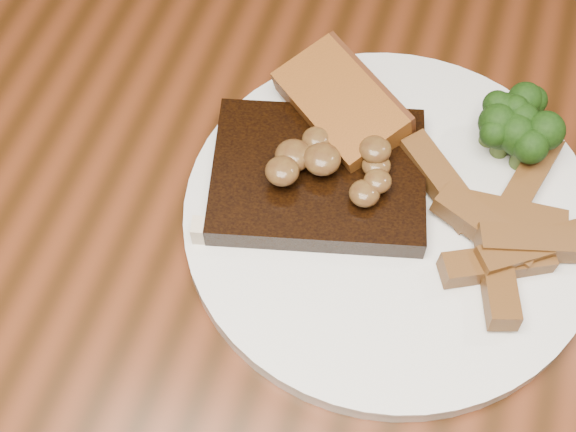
{
  "coord_description": "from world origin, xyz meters",
  "views": [
    {
      "loc": [
        0.09,
        -0.26,
        1.27
      ],
      "look_at": [
        0.0,
        0.02,
        0.78
      ],
      "focal_mm": 50.0,
      "sensor_mm": 36.0,
      "label": 1
    }
  ],
  "objects_px": {
    "plate": "(389,217)",
    "steak": "(318,177)",
    "garlic_bread": "(339,120)",
    "dining_table": "(278,306)",
    "potato_wedges": "(489,219)"
  },
  "relations": [
    {
      "from": "plate",
      "to": "steak",
      "type": "distance_m",
      "value": 0.06
    },
    {
      "from": "steak",
      "to": "potato_wedges",
      "type": "height_order",
      "value": "potato_wedges"
    },
    {
      "from": "potato_wedges",
      "to": "plate",
      "type": "bearing_deg",
      "value": -172.31
    },
    {
      "from": "dining_table",
      "to": "potato_wedges",
      "type": "relative_size",
      "value": 15.63
    },
    {
      "from": "garlic_bread",
      "to": "plate",
      "type": "bearing_deg",
      "value": -8.94
    },
    {
      "from": "dining_table",
      "to": "potato_wedges",
      "type": "distance_m",
      "value": 0.19
    },
    {
      "from": "garlic_bread",
      "to": "dining_table",
      "type": "bearing_deg",
      "value": -58.55
    },
    {
      "from": "steak",
      "to": "plate",
      "type": "bearing_deg",
      "value": -20.69
    },
    {
      "from": "steak",
      "to": "potato_wedges",
      "type": "relative_size",
      "value": 1.51
    },
    {
      "from": "plate",
      "to": "steak",
      "type": "height_order",
      "value": "steak"
    },
    {
      "from": "steak",
      "to": "potato_wedges",
      "type": "distance_m",
      "value": 0.13
    },
    {
      "from": "plate",
      "to": "garlic_bread",
      "type": "height_order",
      "value": "garlic_bread"
    },
    {
      "from": "plate",
      "to": "garlic_bread",
      "type": "xyz_separation_m",
      "value": [
        -0.06,
        0.06,
        0.02
      ]
    },
    {
      "from": "potato_wedges",
      "to": "dining_table",
      "type": "bearing_deg",
      "value": -156.34
    },
    {
      "from": "plate",
      "to": "garlic_bread",
      "type": "distance_m",
      "value": 0.09
    }
  ]
}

